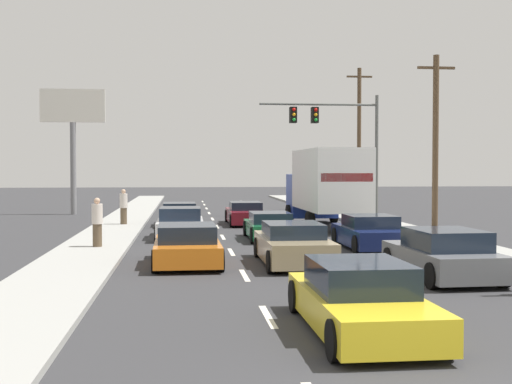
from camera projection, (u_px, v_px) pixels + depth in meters
The scene contains 20 objects.
ground_plane at pixel (253, 228), 32.24m from camera, with size 140.00×140.00×0.00m, color #333335.
sidewalk_right at pixel (418, 235), 27.97m from camera, with size 2.47×80.00×0.14m, color #9E9E99.
sidewalk_left at pixel (104, 239), 26.57m from camera, with size 2.47×80.00×0.14m, color #9E9E99.
lane_markings at pixel (257, 231), 30.46m from camera, with size 3.54×57.00×0.01m.
car_black at pixel (179, 215), 33.46m from camera, with size 1.96×4.18×1.16m.
car_white at pixel (180, 224), 27.44m from camera, with size 1.99×4.24×1.27m.
car_orange at pixel (187, 246), 19.84m from camera, with size 2.04×4.19×1.21m.
car_maroon at pixel (246, 214), 34.17m from camera, with size 1.88×4.62×1.15m.
car_green at pixel (270, 227), 26.84m from camera, with size 1.83×4.03×1.11m.
car_tan at pixel (293, 245), 19.91m from camera, with size 1.99×4.50×1.24m.
car_yellow at pixel (360, 300), 11.68m from camera, with size 1.91×4.55×1.24m.
box_truck at pixel (326, 184), 31.88m from camera, with size 2.75×8.43×3.75m.
car_navy at pixel (370, 233), 23.80m from camera, with size 2.01×4.08×1.20m.
car_gray at pixel (443, 256), 17.35m from camera, with size 2.10×4.18×1.30m.
traffic_signal_mast at pixel (330, 127), 40.12m from camera, with size 7.28×0.69×7.31m.
utility_pole_mid at pixel (435, 140), 31.34m from camera, with size 1.80×0.28×8.18m.
utility_pole_far at pixel (359, 137), 46.53m from camera, with size 1.80×0.28×9.86m.
roadside_billboard at pixel (73, 125), 41.21m from camera, with size 3.94×0.36×7.77m.
pedestrian_near_corner at pixel (124, 207), 32.60m from camera, with size 0.38×0.38×1.71m.
pedestrian_mid_block at pixel (97, 222), 23.22m from camera, with size 0.38×0.38×1.71m.
Camera 1 is at (-3.31, -6.99, 2.87)m, focal length 46.79 mm.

